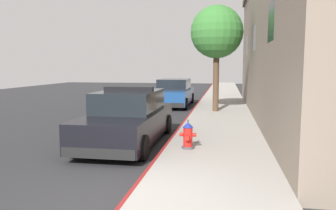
{
  "coord_description": "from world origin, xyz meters",
  "views": [
    {
      "loc": [
        1.53,
        -5.14,
        2.28
      ],
      "look_at": [
        -0.35,
        5.72,
        1.0
      ],
      "focal_mm": 35.65,
      "sensor_mm": 36.0,
      "label": 1
    }
  ],
  "objects": [
    {
      "name": "ground_plane",
      "position": [
        -4.64,
        10.0,
        -0.1
      ],
      "size": [
        32.36,
        60.0,
        0.2
      ],
      "primitive_type": "cube",
      "color": "#2B2B2D"
    },
    {
      "name": "sidewalk_pavement",
      "position": [
        1.36,
        10.0,
        0.07
      ],
      "size": [
        2.71,
        60.0,
        0.14
      ],
      "primitive_type": "cube",
      "color": "#9E9991",
      "rests_on": "ground"
    },
    {
      "name": "curb_painted_edge",
      "position": [
        -0.04,
        10.0,
        0.07
      ],
      "size": [
        0.08,
        60.0,
        0.14
      ],
      "primitive_type": "cube",
      "color": "maroon",
      "rests_on": "ground"
    },
    {
      "name": "police_cruiser",
      "position": [
        -1.28,
        4.26,
        0.74
      ],
      "size": [
        1.94,
        4.84,
        1.68
      ],
      "color": "black",
      "rests_on": "ground"
    },
    {
      "name": "parked_car_silver_ahead",
      "position": [
        -1.39,
        13.88,
        0.74
      ],
      "size": [
        1.94,
        4.84,
        1.56
      ],
      "color": "navy",
      "rests_on": "ground"
    },
    {
      "name": "fire_hydrant",
      "position": [
        0.59,
        3.34,
        0.49
      ],
      "size": [
        0.44,
        0.4,
        0.76
      ],
      "color": "#4C4C51",
      "rests_on": "sidewalk_pavement"
    },
    {
      "name": "street_tree",
      "position": [
        1.08,
        10.92,
        3.85
      ],
      "size": [
        2.47,
        2.47,
        4.98
      ],
      "color": "brown",
      "rests_on": "sidewalk_pavement"
    }
  ]
}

